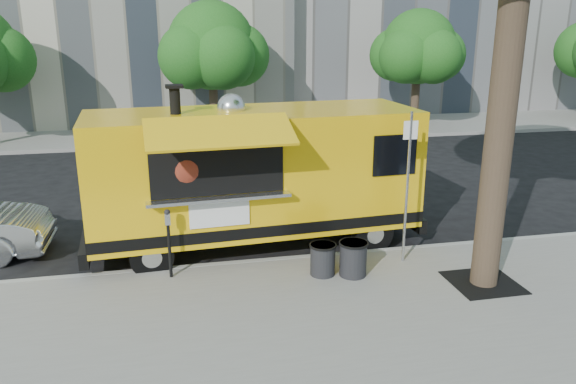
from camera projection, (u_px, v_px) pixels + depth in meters
name	position (u px, v px, depth m)	size (l,w,h in m)	color
ground	(309.00, 245.00, 12.44)	(120.00, 120.00, 0.00)	black
sidewalk	(371.00, 336.00, 8.67)	(60.00, 6.00, 0.15)	gray
curb	(320.00, 258.00, 11.54)	(60.00, 0.14, 0.16)	#999993
far_sidewalk	(236.00, 132.00, 25.06)	(60.00, 5.00, 0.15)	gray
tree_well	(483.00, 283.00, 10.29)	(1.20, 1.20, 0.02)	black
far_tree_b	(212.00, 46.00, 23.03)	(3.60, 3.60, 5.50)	#33261C
far_tree_c	(418.00, 47.00, 24.57)	(3.24, 3.24, 5.21)	#33261C
sign_post	(408.00, 179.00, 10.76)	(0.28, 0.06, 3.00)	silver
parking_meter	(169.00, 235.00, 10.30)	(0.11, 0.11, 1.33)	black
food_truck	(253.00, 174.00, 11.88)	(7.28, 3.65, 3.54)	yellow
trash_bin_left	(323.00, 258.00, 10.55)	(0.51, 0.51, 0.61)	black
trash_bin_right	(353.00, 258.00, 10.51)	(0.55, 0.55, 0.66)	black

